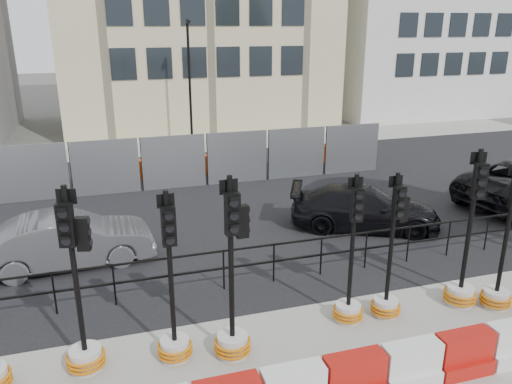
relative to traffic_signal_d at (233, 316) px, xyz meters
name	(u,v)px	position (x,y,z in m)	size (l,w,h in m)	color
ground	(292,309)	(1.59, 1.17, -0.82)	(120.00, 120.00, 0.00)	#51514C
road	(219,202)	(1.59, 8.17, -0.81)	(40.00, 14.00, 0.03)	black
sidewalk_far	(179,145)	(1.59, 17.17, -0.81)	(40.00, 4.00, 0.02)	gray
kerb_railing	(274,256)	(1.59, 2.37, -0.14)	(18.00, 0.04, 1.00)	black
heras_fencing	(216,162)	(2.15, 11.03, -0.17)	(14.33, 1.72, 2.00)	gray
lamp_post_far	(190,82)	(2.09, 16.15, 2.40)	(0.12, 0.56, 6.00)	black
barrier_row	(354,378)	(1.59, -1.63, -0.46)	(13.60, 0.50, 0.80)	#A80D0F
traffic_signal_b	(83,330)	(-2.58, 0.35, -0.01)	(0.67, 0.67, 3.42)	silver
traffic_signal_c	(174,327)	(-1.04, 0.21, -0.16)	(0.64, 0.64, 3.23)	silver
traffic_signal_d	(233,316)	(0.00, 0.00, 0.00)	(0.68, 0.68, 3.46)	silver
traffic_signal_e	(349,293)	(2.53, 0.40, -0.17)	(0.62, 0.62, 3.15)	silver
traffic_signal_f	(388,284)	(3.38, 0.35, -0.08)	(0.61, 0.61, 3.12)	silver
traffic_signal_g	(463,275)	(5.14, 0.27, -0.10)	(0.69, 0.69, 3.48)	silver
traffic_signal_h	(499,279)	(5.81, -0.05, -0.15)	(0.64, 0.64, 3.25)	silver
car_b	(69,240)	(-3.03, 4.70, -0.14)	(4.23, 1.77, 1.36)	#505055
car_c	(365,208)	(5.24, 4.75, -0.19)	(4.70, 3.43, 1.27)	black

